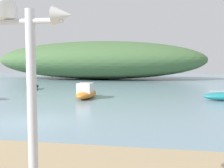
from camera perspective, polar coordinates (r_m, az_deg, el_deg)
The scene contains 5 objects.
ground_plane at distance 12.85m, azimuth -17.44°, elevation -7.85°, with size 120.00×120.00×0.00m, color #7A99A8.
distant_hill at distance 46.23m, azimuth -2.93°, elevation 5.20°, with size 36.78×15.31×6.58m, color #476B3D.
mast_structure at distance 3.51m, azimuth -20.77°, elevation 8.26°, with size 1.18×0.45×3.43m.
sailboat_outer_mooring at distance 28.24m, azimuth -16.92°, elevation -0.57°, with size 1.25×3.08×3.55m.
motorboat_centre_water at distance 20.43m, azimuth -5.66°, elevation -1.86°, with size 1.31×3.73×1.22m.
Camera 1 is at (5.80, -11.15, 2.69)m, focal length 41.97 mm.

